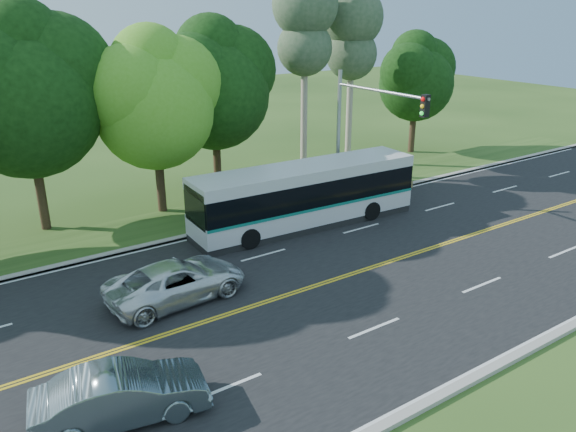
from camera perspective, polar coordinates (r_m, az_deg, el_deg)
ground at (r=21.74m, az=3.51°, el=-6.90°), size 120.00×120.00×0.00m
road at (r=21.73m, az=3.51°, el=-6.88°), size 60.00×14.00×0.02m
curb_north at (r=27.20m, az=-5.64°, el=-0.96°), size 60.00×0.30×0.15m
curb_south at (r=17.45m, az=18.42°, el=-15.38°), size 60.00×0.30×0.15m
grass_verge at (r=28.75m, az=-7.41°, el=0.12°), size 60.00×4.00×0.10m
lane_markings at (r=21.67m, az=3.31°, el=-6.92°), size 57.60×13.82×0.00m
tree_row at (r=28.35m, az=-20.59°, el=12.65°), size 44.70×9.10×13.84m
bougainvillea_hedge at (r=31.54m, az=4.96°, el=3.36°), size 9.50×2.25×1.50m
traffic_signal at (r=28.12m, az=7.64°, el=9.44°), size 0.42×6.10×7.00m
transit_bus at (r=26.81m, az=1.77°, el=2.03°), size 11.43×2.96×2.97m
sedan at (r=15.55m, az=-16.59°, el=-17.05°), size 4.60×2.34×1.44m
suv at (r=20.70m, az=-11.21°, el=-6.51°), size 5.26×2.72×1.42m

